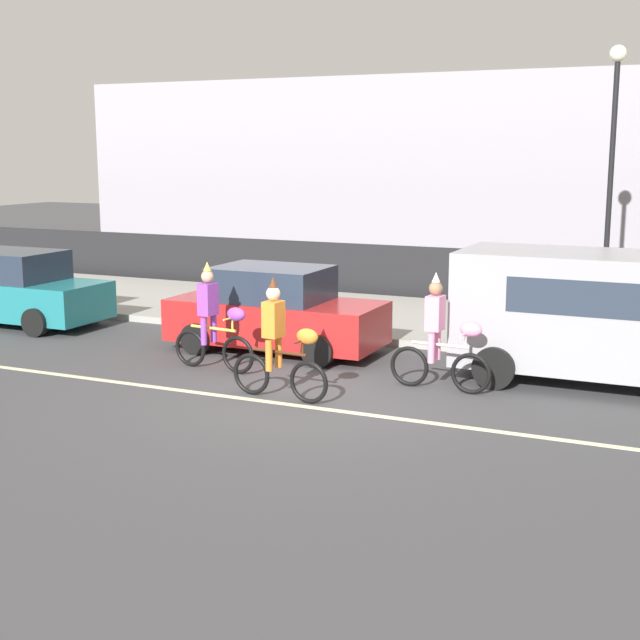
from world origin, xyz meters
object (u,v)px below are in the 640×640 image
at_px(parade_cyclist_purple, 214,323).
at_px(parade_cyclist_pink, 441,339).
at_px(parked_van_grey, 619,310).
at_px(parked_car_teal, 15,290).
at_px(parked_car_red, 275,311).
at_px(street_lamp_post, 613,142).
at_px(parade_cyclist_orange, 280,346).

bearing_deg(parade_cyclist_purple, parade_cyclist_pink, 5.15).
distance_m(parked_van_grey, parked_car_teal, 12.75).
bearing_deg(parked_car_red, parade_cyclist_pink, -20.80).
height_order(parade_cyclist_pink, street_lamp_post, street_lamp_post).
xyz_separation_m(parade_cyclist_purple, parked_car_teal, (-6.18, 1.79, -0.06)).
distance_m(parade_cyclist_orange, parade_cyclist_pink, 2.62).
distance_m(parade_cyclist_orange, parked_car_red, 3.36).
bearing_deg(parade_cyclist_orange, parked_car_red, 118.58).
xyz_separation_m(parked_car_red, parked_car_teal, (-6.47, 0.01, 0.00)).
distance_m(parade_cyclist_pink, street_lamp_post, 7.79).
distance_m(parked_van_grey, parked_car_red, 6.29).
height_order(parked_van_grey, street_lamp_post, street_lamp_post).
bearing_deg(parked_van_grey, parade_cyclist_purple, -164.67).
xyz_separation_m(parade_cyclist_pink, parked_van_grey, (2.54, 1.44, 0.44)).
distance_m(parade_cyclist_purple, street_lamp_post, 9.76).
relative_size(parade_cyclist_pink, street_lamp_post, 0.33).
height_order(parked_van_grey, parked_car_teal, parked_van_grey).
bearing_deg(street_lamp_post, parked_car_red, -134.31).
bearing_deg(parade_cyclist_pink, parked_car_teal, 172.03).
bearing_deg(parked_car_teal, parade_cyclist_purple, -16.15).
bearing_deg(parade_cyclist_orange, street_lamp_post, 65.98).
relative_size(parade_cyclist_pink, parked_car_teal, 0.47).
relative_size(parade_cyclist_purple, parade_cyclist_pink, 1.00).
distance_m(parade_cyclist_pink, parked_car_teal, 10.29).
distance_m(parked_car_red, parked_car_teal, 6.47).
xyz_separation_m(parade_cyclist_orange, parked_car_red, (-1.61, 2.95, -0.06)).
xyz_separation_m(parade_cyclist_purple, parade_cyclist_orange, (1.90, -1.18, 0.00)).
bearing_deg(parade_cyclist_pink, parade_cyclist_orange, -144.00).
distance_m(parade_cyclist_purple, parked_car_teal, 6.43).
relative_size(parked_van_grey, street_lamp_post, 0.85).
distance_m(parade_cyclist_purple, parked_car_red, 1.80).
height_order(parade_cyclist_purple, parade_cyclist_pink, same).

